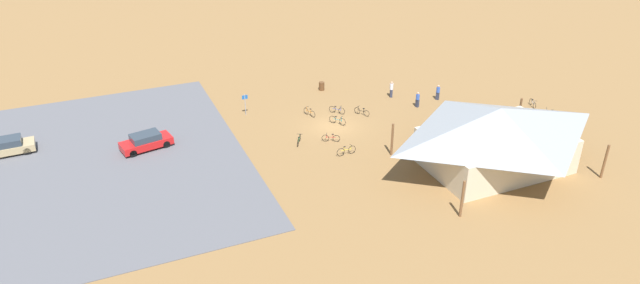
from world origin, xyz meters
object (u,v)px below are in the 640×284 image
object	(u,v)px
bicycle_purple_near_porch	(516,122)
bicycle_green_lone_west	(299,140)
bicycle_teal_yard_center	(338,120)
bicycle_silver_lone_east	(550,113)
bicycle_white_mid_cluster	(533,103)
trash_bin	(322,86)
car_red_mid_lot	(146,141)
bicycle_yellow_yard_right	(346,151)
lot_sign	(245,102)
car_tan_end_stall	(7,147)
bicycle_blue_yard_left	(337,110)
visitor_near_lot	(391,89)
bike_pavilion	(497,134)
visitor_crossing_yard	(418,99)
bicycle_orange_back_row	(309,112)
bicycle_black_front_row	(362,112)
visitor_at_bikes	(438,92)
bicycle_red_by_bin	(331,138)

from	to	relation	value
bicycle_purple_near_porch	bicycle_green_lone_west	distance (m)	20.74
bicycle_teal_yard_center	bicycle_silver_lone_east	size ratio (longest dim) A/B	1.24
bicycle_white_mid_cluster	bicycle_purple_near_porch	xyz separation A→B (m)	(4.61, 2.92, 0.03)
trash_bin	car_red_mid_lot	world-z (taller)	car_red_mid_lot
trash_bin	bicycle_yellow_yard_right	size ratio (longest dim) A/B	0.49
trash_bin	bicycle_purple_near_porch	size ratio (longest dim) A/B	0.60
lot_sign	car_tan_end_stall	size ratio (longest dim) A/B	0.50
bicycle_blue_yard_left	visitor_near_lot	bearing A→B (deg)	-168.06
bike_pavilion	car_tan_end_stall	size ratio (longest dim) A/B	3.17
bicycle_green_lone_west	visitor_crossing_yard	xyz separation A→B (m)	(-13.94, -2.68, 0.49)
bike_pavilion	bicycle_silver_lone_east	bearing A→B (deg)	-153.52
bicycle_blue_yard_left	car_tan_end_stall	world-z (taller)	car_tan_end_stall
bicycle_orange_back_row	visitor_crossing_yard	world-z (taller)	visitor_crossing_yard
lot_sign	visitor_near_lot	distance (m)	15.48
bicycle_green_lone_west	bicycle_black_front_row	bearing A→B (deg)	-158.07
bicycle_black_front_row	visitor_at_bikes	size ratio (longest dim) A/B	0.94
bike_pavilion	lot_sign	world-z (taller)	bike_pavilion
car_red_mid_lot	bike_pavilion	bearing A→B (deg)	151.05
bicycle_black_front_row	bicycle_blue_yard_left	distance (m)	2.46
bicycle_black_front_row	bicycle_silver_lone_east	bearing A→B (deg)	155.75
bicycle_teal_yard_center	bicycle_white_mid_cluster	xyz separation A→B (m)	(-19.96, 4.12, -0.03)
bicycle_orange_back_row	bicycle_blue_yard_left	bearing A→B (deg)	168.12
bike_pavilion	bicycle_yellow_yard_right	world-z (taller)	bike_pavilion
car_red_mid_lot	visitor_crossing_yard	distance (m)	26.61
lot_sign	visitor_at_bikes	bearing A→B (deg)	167.72
lot_sign	bicycle_orange_back_row	xyz separation A→B (m)	(-5.69, 2.66, -1.05)
trash_bin	bicycle_teal_yard_center	bearing A→B (deg)	76.71
bicycle_silver_lone_east	visitor_at_bikes	distance (m)	11.08
bicycle_red_by_bin	car_red_mid_lot	bearing A→B (deg)	-18.32
trash_bin	bicycle_green_lone_west	size ratio (longest dim) A/B	0.59
lot_sign	bicycle_green_lone_west	distance (m)	8.21
bicycle_black_front_row	visitor_crossing_yard	size ratio (longest dim) A/B	0.94
lot_sign	visitor_crossing_yard	world-z (taller)	lot_sign
bicycle_orange_back_row	visitor_at_bikes	world-z (taller)	visitor_at_bikes
bicycle_red_by_bin	bicycle_yellow_yard_right	distance (m)	2.77
visitor_at_bikes	lot_sign	bearing A→B (deg)	-12.28
bicycle_teal_yard_center	bicycle_silver_lone_east	world-z (taller)	bicycle_teal_yard_center
car_tan_end_stall	bicycle_blue_yard_left	bearing A→B (deg)	173.12
bicycle_white_mid_cluster	car_tan_end_stall	distance (m)	49.53
car_red_mid_lot	car_tan_end_stall	bearing A→B (deg)	-18.55
bicycle_purple_near_porch	visitor_near_lot	world-z (taller)	visitor_near_lot
trash_bin	lot_sign	size ratio (longest dim) A/B	0.41
bicycle_purple_near_porch	visitor_crossing_yard	bearing A→B (deg)	-50.17
bicycle_teal_yard_center	visitor_crossing_yard	size ratio (longest dim) A/B	0.91
trash_bin	bicycle_green_lone_west	xyz separation A→B (m)	(6.81, 10.64, -0.10)
bicycle_yellow_yard_right	bicycle_purple_near_porch	world-z (taller)	bicycle_yellow_yard_right
bicycle_yellow_yard_right	visitor_at_bikes	world-z (taller)	visitor_at_bikes
bicycle_purple_near_porch	car_tan_end_stall	size ratio (longest dim) A/B	0.34
bicycle_black_front_row	bicycle_yellow_yard_right	bearing A→B (deg)	53.88
lot_sign	bicycle_purple_near_porch	bearing A→B (deg)	151.25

